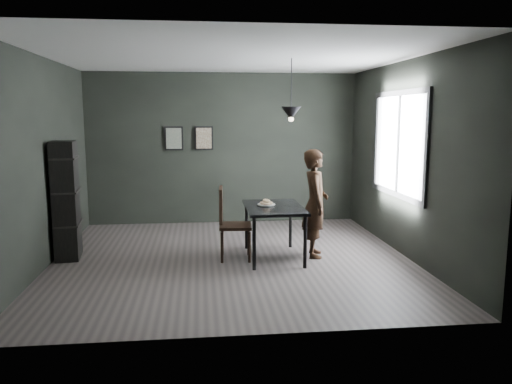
{
  "coord_description": "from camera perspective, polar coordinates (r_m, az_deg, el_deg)",
  "views": [
    {
      "loc": [
        -0.43,
        -6.86,
        2.03
      ],
      "look_at": [
        0.35,
        0.05,
        0.95
      ],
      "focal_mm": 35.0,
      "sensor_mm": 36.0,
      "label": 1
    }
  ],
  "objects": [
    {
      "name": "framed_print_left",
      "position": [
        9.35,
        -9.37,
        6.07
      ],
      "size": [
        0.34,
        0.04,
        0.44
      ],
      "color": "black",
      "rests_on": "ground"
    },
    {
      "name": "woman",
      "position": [
        7.19,
        6.78,
        -1.29
      ],
      "size": [
        0.44,
        0.61,
        1.55
      ],
      "primitive_type": "imported",
      "rotation": [
        0.0,
        0.0,
        1.44
      ],
      "color": "black",
      "rests_on": "ground"
    },
    {
      "name": "white_plate",
      "position": [
        7.1,
        1.2,
        -1.51
      ],
      "size": [
        0.23,
        0.23,
        0.01
      ],
      "primitive_type": "cylinder",
      "color": "silver",
      "rests_on": "cafe_table"
    },
    {
      "name": "back_wall",
      "position": [
        9.39,
        -3.82,
        4.96
      ],
      "size": [
        5.0,
        0.1,
        2.8
      ],
      "primitive_type": "cube",
      "color": "black",
      "rests_on": "ground"
    },
    {
      "name": "wood_chair",
      "position": [
        7.03,
        -3.12,
        -3.05
      ],
      "size": [
        0.47,
        0.47,
        1.03
      ],
      "rotation": [
        0.0,
        0.0,
        -0.06
      ],
      "color": "black",
      "rests_on": "ground"
    },
    {
      "name": "ceiling",
      "position": [
        6.91,
        -2.94,
        15.21
      ],
      "size": [
        5.0,
        5.0,
        0.02
      ],
      "color": "silver",
      "rests_on": "ground"
    },
    {
      "name": "framed_print_right",
      "position": [
        9.34,
        -5.98,
        6.14
      ],
      "size": [
        0.34,
        0.04,
        0.44
      ],
      "color": "black",
      "rests_on": "ground"
    },
    {
      "name": "donut_pile",
      "position": [
        7.1,
        1.2,
        -1.23
      ],
      "size": [
        0.19,
        0.18,
        0.08
      ],
      "rotation": [
        0.0,
        0.0,
        0.43
      ],
      "color": "beige",
      "rests_on": "white_plate"
    },
    {
      "name": "shelf_unit",
      "position": [
        7.53,
        -20.89,
        -0.89
      ],
      "size": [
        0.38,
        0.59,
        1.67
      ],
      "primitive_type": "cube",
      "rotation": [
        0.0,
        0.0,
        0.11
      ],
      "color": "black",
      "rests_on": "ground"
    },
    {
      "name": "cafe_table",
      "position": [
        7.07,
        2.06,
        -2.26
      ],
      "size": [
        0.8,
        1.2,
        0.75
      ],
      "color": "black",
      "rests_on": "ground"
    },
    {
      "name": "pendant_lamp",
      "position": [
        7.07,
        4.03,
        8.98
      ],
      "size": [
        0.28,
        0.28,
        0.86
      ],
      "color": "black",
      "rests_on": "ground"
    },
    {
      "name": "window_assembly",
      "position": [
        7.64,
        15.96,
        5.27
      ],
      "size": [
        0.04,
        1.96,
        1.56
      ],
      "color": "white",
      "rests_on": "ground"
    },
    {
      "name": "ground",
      "position": [
        7.16,
        -2.76,
        -7.64
      ],
      "size": [
        5.0,
        5.0,
        0.0
      ],
      "primitive_type": "plane",
      "color": "#3C3634",
      "rests_on": "ground"
    }
  ]
}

